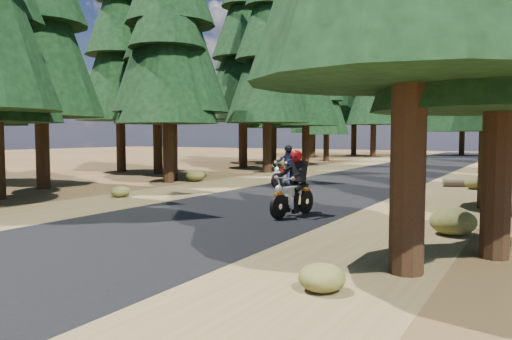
{
  "coord_description": "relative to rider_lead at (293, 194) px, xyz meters",
  "views": [
    {
      "loc": [
        7.42,
        -11.46,
        2.14
      ],
      "look_at": [
        0.0,
        1.5,
        1.1
      ],
      "focal_mm": 35.0,
      "sensor_mm": 36.0,
      "label": 1
    }
  ],
  "objects": [
    {
      "name": "ground",
      "position": [
        -1.77,
        -0.36,
        -0.58
      ],
      "size": [
        120.0,
        120.0,
        0.0
      ],
      "primitive_type": "plane",
      "color": "#4A371A",
      "rests_on": "ground"
    },
    {
      "name": "road",
      "position": [
        -1.77,
        4.64,
        -0.58
      ],
      "size": [
        6.0,
        100.0,
        0.01
      ],
      "primitive_type": "cube",
      "color": "black",
      "rests_on": "ground"
    },
    {
      "name": "shoulder_l",
      "position": [
        -6.37,
        4.64,
        -0.58
      ],
      "size": [
        3.2,
        100.0,
        0.01
      ],
      "primitive_type": "cube",
      "color": "brown",
      "rests_on": "ground"
    },
    {
      "name": "shoulder_r",
      "position": [
        2.83,
        4.64,
        -0.58
      ],
      "size": [
        3.2,
        100.0,
        0.01
      ],
      "primitive_type": "cube",
      "color": "brown",
      "rests_on": "ground"
    },
    {
      "name": "pine_forest",
      "position": [
        -1.79,
        20.69,
        7.31
      ],
      "size": [
        34.59,
        55.08,
        16.32
      ],
      "color": "black",
      "rests_on": "ground"
    },
    {
      "name": "understory_shrubs",
      "position": [
        0.35,
        7.04,
        -0.3
      ],
      "size": [
        16.15,
        31.03,
        0.69
      ],
      "color": "#474C1E",
      "rests_on": "ground"
    },
    {
      "name": "rider_lead",
      "position": [
        0.0,
        0.0,
        0.0
      ],
      "size": [
        0.86,
        2.01,
        1.74
      ],
      "rotation": [
        0.0,
        0.0,
        3.0
      ],
      "color": "beige",
      "rests_on": "road"
    },
    {
      "name": "rider_follow",
      "position": [
        -3.43,
        6.52,
        -0.0
      ],
      "size": [
        0.89,
        2.0,
        1.73
      ],
      "rotation": [
        0.0,
        0.0,
        2.98
      ],
      "color": "#9C120A",
      "rests_on": "road"
    }
  ]
}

